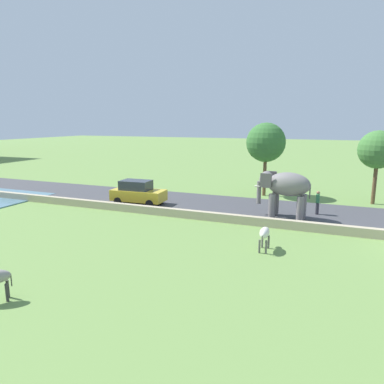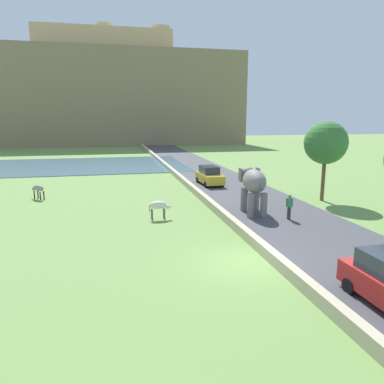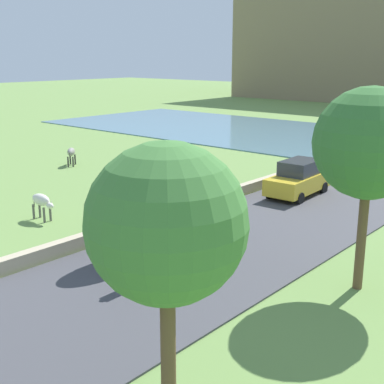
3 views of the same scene
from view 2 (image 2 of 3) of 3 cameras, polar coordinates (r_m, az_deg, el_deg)
ground_plane at (r=16.35m, az=8.37°, el=-10.98°), size 220.00×220.00×0.00m
road_surface at (r=36.19m, az=4.53°, el=1.69°), size 7.00×120.00×0.06m
barrier_wall at (r=33.30m, az=-0.71°, el=1.28°), size 0.40×110.00×0.53m
lake at (r=50.99m, az=-22.09°, el=3.78°), size 36.00×18.00×0.08m
hill_distant at (r=96.28m, az=-13.25°, el=13.98°), size 64.00×28.00×21.38m
fort_on_hill at (r=97.88m, az=-13.33°, el=22.06°), size 32.69×8.00×7.29m
elephant at (r=23.97m, az=9.64°, el=1.34°), size 1.69×3.54×2.99m
person_beside_elephant at (r=23.15m, az=15.11°, el=-2.22°), size 0.36×0.22×1.63m
car_yellow at (r=34.13m, az=2.79°, el=2.59°), size 1.94×4.07×1.80m
cow_grey at (r=30.62m, az=-23.13°, el=0.50°), size 1.20×1.23×1.15m
cow_white at (r=22.71m, az=-5.28°, el=-2.22°), size 1.39×0.46×1.15m
tree_near at (r=29.01m, az=20.38°, el=7.26°), size 3.20×3.20×6.03m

